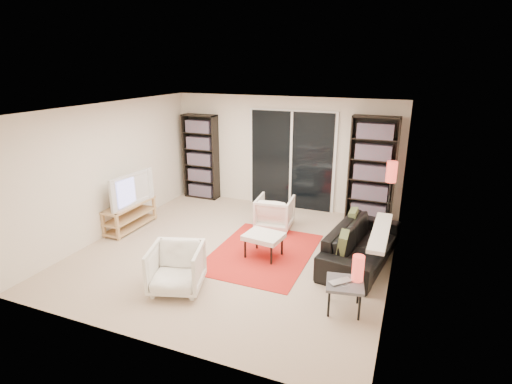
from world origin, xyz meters
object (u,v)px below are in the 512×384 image
(ottoman, at_px, (264,237))
(armchair_back, at_px, (275,212))
(bookshelf_left, at_px, (201,157))
(sofa, at_px, (361,244))
(tv_stand, at_px, (130,215))
(bookshelf_right, at_px, (372,170))
(side_table, at_px, (345,286))
(armchair_front, at_px, (176,268))
(floor_lamp, at_px, (391,179))

(ottoman, bearing_deg, armchair_back, 101.22)
(armchair_back, bearing_deg, bookshelf_left, -32.06)
(bookshelf_left, relative_size, ottoman, 2.97)
(bookshelf_left, xyz_separation_m, sofa, (3.97, -1.91, -0.68))
(bookshelf_left, bearing_deg, tv_stand, -99.26)
(sofa, relative_size, ottoman, 3.11)
(bookshelf_right, relative_size, tv_stand, 1.78)
(sofa, height_order, side_table, sofa)
(armchair_front, height_order, ottoman, armchair_front)
(armchair_back, distance_m, ottoman, 1.25)
(bookshelf_right, height_order, sofa, bookshelf_right)
(sofa, bearing_deg, side_table, -172.09)
(bookshelf_left, relative_size, armchair_front, 2.69)
(bookshelf_right, bearing_deg, side_table, -88.24)
(tv_stand, relative_size, ottoman, 1.79)
(sofa, distance_m, ottoman, 1.57)
(ottoman, bearing_deg, floor_lamp, 43.71)
(bookshelf_right, xyz_separation_m, armchair_front, (-2.17, -3.73, -0.72))
(bookshelf_left, distance_m, floor_lamp, 4.29)
(armchair_front, bearing_deg, bookshelf_left, 97.07)
(sofa, xyz_separation_m, ottoman, (-1.51, -0.43, 0.05))
(side_table, bearing_deg, bookshelf_right, 91.76)
(side_table, xyz_separation_m, floor_lamp, (0.29, 2.72, 0.71))
(tv_stand, height_order, sofa, sofa)
(bookshelf_left, distance_m, tv_stand, 2.32)
(armchair_front, bearing_deg, sofa, 21.37)
(bookshelf_left, xyz_separation_m, bookshelf_right, (3.85, -0.00, 0.07))
(bookshelf_left, relative_size, tv_stand, 1.66)
(bookshelf_right, relative_size, side_table, 3.87)
(sofa, height_order, floor_lamp, floor_lamp)
(tv_stand, xyz_separation_m, floor_lamp, (4.60, 1.55, 0.80))
(armchair_back, bearing_deg, sofa, 150.21)
(sofa, relative_size, armchair_front, 2.82)
(tv_stand, xyz_separation_m, ottoman, (2.82, -0.16, 0.08))
(bookshelf_left, height_order, sofa, bookshelf_left)
(tv_stand, relative_size, armchair_front, 1.62)
(side_table, bearing_deg, bookshelf_left, 139.71)
(ottoman, bearing_deg, sofa, 15.95)
(bookshelf_left, xyz_separation_m, tv_stand, (-0.36, -2.18, -0.71))
(tv_stand, height_order, floor_lamp, floor_lamp)
(armchair_front, bearing_deg, floor_lamp, 33.19)
(side_table, relative_size, floor_lamp, 0.39)
(bookshelf_left, height_order, armchair_back, bookshelf_left)
(bookshelf_right, xyz_separation_m, tv_stand, (-4.21, -2.18, -0.79))
(armchair_back, relative_size, floor_lamp, 0.49)
(bookshelf_left, xyz_separation_m, side_table, (3.95, -3.35, -0.62))
(bookshelf_right, height_order, armchair_front, bookshelf_right)
(armchair_back, bearing_deg, bookshelf_right, -151.15)
(sofa, distance_m, armchair_back, 1.92)
(tv_stand, xyz_separation_m, armchair_front, (2.04, -1.55, 0.07))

